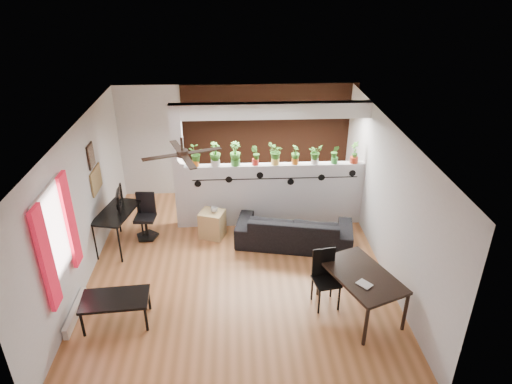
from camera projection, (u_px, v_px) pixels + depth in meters
name	position (u px, v px, depth m)	size (l,w,h in m)	color
room_shell	(236.00, 203.00, 7.72)	(6.30, 7.10, 2.90)	#9C5D33
partition_wall	(275.00, 194.00, 9.38)	(3.60, 0.18, 1.35)	#BCBCC1
ceiling_header	(276.00, 111.00, 8.57)	(3.60, 0.18, 0.30)	silver
pier_column	(179.00, 169.00, 9.01)	(0.22, 0.20, 2.60)	#BCBCC1
brick_panel	(269.00, 141.00, 10.40)	(3.90, 0.05, 2.60)	#9A4C2C
vine_decal	(275.00, 179.00, 9.11)	(3.31, 0.01, 0.30)	black
window_assembly	(56.00, 235.00, 6.44)	(0.09, 1.30, 1.55)	white
baseboard_heater	(75.00, 312.00, 7.09)	(0.08, 1.00, 0.18)	silver
corkboard	(96.00, 180.00, 8.43)	(0.03, 0.60, 0.45)	olive
framed_art	(91.00, 156.00, 8.15)	(0.03, 0.34, 0.44)	#8C7259
ceiling_fan	(183.00, 155.00, 6.96)	(1.19, 1.19, 0.43)	black
potted_plant_0	(195.00, 156.00, 8.90)	(0.25, 0.22, 0.41)	orange
potted_plant_1	(215.00, 154.00, 8.90)	(0.31, 0.32, 0.48)	silver
potted_plant_2	(235.00, 153.00, 8.92)	(0.31, 0.29, 0.48)	#388931
potted_plant_3	(255.00, 155.00, 8.96)	(0.21, 0.18, 0.39)	red
potted_plant_4	(275.00, 153.00, 8.96)	(0.25, 0.28, 0.44)	#EEBF54
potted_plant_5	(295.00, 154.00, 8.99)	(0.20, 0.23, 0.39)	orange
potted_plant_6	(315.00, 154.00, 9.01)	(0.26, 0.25, 0.40)	silver
potted_plant_7	(335.00, 154.00, 9.03)	(0.22, 0.20, 0.38)	green
potted_plant_8	(355.00, 152.00, 9.04)	(0.24, 0.27, 0.45)	#B9361D
sofa	(294.00, 230.00, 8.83)	(2.11, 0.83, 0.62)	black
cube_shelf	(212.00, 224.00, 9.09)	(0.45, 0.40, 0.55)	tan
cup	(214.00, 210.00, 8.94)	(0.13, 0.13, 0.11)	gray
computer_desk	(117.00, 215.00, 8.57)	(0.78, 1.17, 0.77)	black
monitor	(117.00, 203.00, 8.63)	(0.06, 0.36, 0.20)	black
office_chair	(146.00, 219.00, 9.03)	(0.48, 0.48, 0.92)	black
dining_table	(362.00, 278.00, 6.96)	(1.24, 1.52, 0.72)	black
book	(361.00, 286.00, 6.65)	(0.16, 0.21, 0.02)	gray
folding_chair	(325.00, 273.00, 7.19)	(0.45, 0.45, 0.97)	black
coffee_table	(115.00, 301.00, 6.84)	(1.04, 0.63, 0.47)	black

